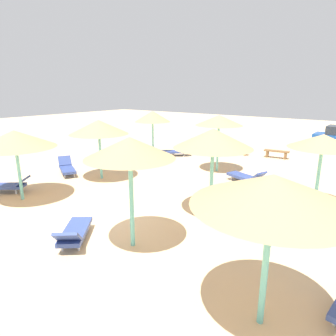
{
  "coord_description": "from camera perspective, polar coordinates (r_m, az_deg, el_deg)",
  "views": [
    {
      "loc": [
        6.77,
        -5.97,
        4.22
      ],
      "look_at": [
        0.0,
        3.0,
        1.2
      ],
      "focal_mm": 31.43,
      "sensor_mm": 36.0,
      "label": 1
    }
  ],
  "objects": [
    {
      "name": "parasol_1",
      "position": [
        15.44,
        9.88,
        8.94
      ],
      "size": [
        2.42,
        2.42,
        2.95
      ],
      "color": "#6BC6BC",
      "rests_on": "ground"
    },
    {
      "name": "lounger_4",
      "position": [
        14.11,
        -28.8,
        -2.95
      ],
      "size": [
        1.89,
        1.68,
        0.67
      ],
      "color": "#33478C",
      "rests_on": "ground"
    },
    {
      "name": "lounger_3",
      "position": [
        19.21,
        1.69,
        3.32
      ],
      "size": [
        1.85,
        1.7,
        0.74
      ],
      "color": "#33478C",
      "rests_on": "ground"
    },
    {
      "name": "lounger_2",
      "position": [
        15.92,
        -19.02,
        0.04
      ],
      "size": [
        1.94,
        1.4,
        0.8
      ],
      "color": "#33478C",
      "rests_on": "ground"
    },
    {
      "name": "bench_2",
      "position": [
        19.78,
        20.29,
        2.81
      ],
      "size": [
        1.54,
        0.57,
        0.49
      ],
      "color": "brown",
      "rests_on": "ground"
    },
    {
      "name": "parasol_0",
      "position": [
        7.59,
        -7.43,
        3.79
      ],
      "size": [
        2.37,
        2.37,
        3.05
      ],
      "color": "#6BC6BC",
      "rests_on": "ground"
    },
    {
      "name": "parasol_6",
      "position": [
        9.8,
        8.74,
        5.64
      ],
      "size": [
        2.63,
        2.63,
        2.98
      ],
      "color": "#6BC6BC",
      "rests_on": "ground"
    },
    {
      "name": "lounger_1",
      "position": [
        14.0,
        15.01,
        -1.67
      ],
      "size": [
        1.98,
        1.23,
        0.75
      ],
      "color": "#33478C",
      "rests_on": "ground"
    },
    {
      "name": "parasol_3",
      "position": [
        19.02,
        -3.01,
        9.94
      ],
      "size": [
        2.27,
        2.27,
        2.89
      ],
      "color": "#6BC6BC",
      "rests_on": "ground"
    },
    {
      "name": "parasol_2",
      "position": [
        14.27,
        -13.3,
        7.71
      ],
      "size": [
        2.77,
        2.77,
        2.84
      ],
      "color": "#6BC6BC",
      "rests_on": "ground"
    },
    {
      "name": "parasol_4",
      "position": [
        12.49,
        -27.6,
        4.97
      ],
      "size": [
        2.98,
        2.98,
        2.74
      ],
      "color": "#6BC6BC",
      "rests_on": "ground"
    },
    {
      "name": "bench_0",
      "position": [
        20.13,
        13.29,
        3.54
      ],
      "size": [
        1.54,
        0.63,
        0.49
      ],
      "color": "brown",
      "rests_on": "ground"
    },
    {
      "name": "lounger_0",
      "position": [
        8.89,
        -17.73,
        -11.74
      ],
      "size": [
        1.7,
        1.85,
        0.74
      ],
      "color": "#33478C",
      "rests_on": "ground"
    },
    {
      "name": "parasol_7",
      "position": [
        11.68,
        27.85,
        4.54
      ],
      "size": [
        2.35,
        2.35,
        2.7
      ],
      "color": "#6BC6BC",
      "rests_on": "ground"
    },
    {
      "name": "ground_plane",
      "position": [
        9.96,
        -10.63,
        -10.29
      ],
      "size": [
        80.0,
        80.0,
        0.0
      ],
      "primitive_type": "plane",
      "color": "#DBBA8C"
    },
    {
      "name": "parasol_5",
      "position": [
        5.15,
        19.62,
        -4.23
      ],
      "size": [
        2.75,
        2.75,
        2.88
      ],
      "color": "#6BC6BC",
      "rests_on": "ground"
    },
    {
      "name": "bench_1",
      "position": [
        23.05,
        6.25,
        5.28
      ],
      "size": [
        1.53,
        0.55,
        0.49
      ],
      "color": "brown",
      "rests_on": "ground"
    }
  ]
}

